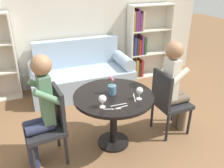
% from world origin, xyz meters
% --- Properties ---
extents(ground_plane, '(16.00, 16.00, 0.00)m').
position_xyz_m(ground_plane, '(0.00, 0.00, 0.00)').
color(ground_plane, brown).
extents(back_wall, '(5.20, 0.05, 2.70)m').
position_xyz_m(back_wall, '(0.00, 2.01, 1.35)').
color(back_wall, beige).
rests_on(back_wall, ground_plane).
extents(round_table, '(0.95, 0.95, 0.71)m').
position_xyz_m(round_table, '(0.00, 0.00, 0.57)').
color(round_table, black).
rests_on(round_table, ground_plane).
extents(couch, '(1.78, 0.80, 0.92)m').
position_xyz_m(couch, '(0.00, 1.58, 0.31)').
color(couch, '#9EB2C6').
rests_on(couch, ground_plane).
extents(bookshelf_right, '(0.89, 0.28, 1.46)m').
position_xyz_m(bookshelf_right, '(1.36, 1.85, 0.70)').
color(bookshelf_right, silver).
rests_on(bookshelf_right, ground_plane).
extents(chair_left, '(0.46, 0.46, 0.90)m').
position_xyz_m(chair_left, '(-0.75, 0.01, 0.49)').
color(chair_left, '#232326').
rests_on(chair_left, ground_plane).
extents(chair_right, '(0.44, 0.44, 0.90)m').
position_xyz_m(chair_right, '(0.75, -0.03, 0.49)').
color(chair_right, '#232326').
rests_on(chair_right, ground_plane).
extents(person_left, '(0.44, 0.37, 1.29)m').
position_xyz_m(person_left, '(-0.84, -0.01, 0.70)').
color(person_left, '#282D47').
rests_on(person_left, ground_plane).
extents(person_right, '(0.43, 0.35, 1.28)m').
position_xyz_m(person_right, '(0.84, -0.02, 0.70)').
color(person_right, brown).
rests_on(person_right, ground_plane).
extents(wine_glass_left, '(0.09, 0.09, 0.14)m').
position_xyz_m(wine_glass_left, '(-0.21, -0.21, 0.80)').
color(wine_glass_left, white).
rests_on(wine_glass_left, round_table).
extents(wine_glass_right, '(0.08, 0.08, 0.15)m').
position_xyz_m(wine_glass_right, '(0.24, -0.20, 0.81)').
color(wine_glass_right, white).
rests_on(wine_glass_right, round_table).
extents(flower_vase, '(0.10, 0.10, 0.23)m').
position_xyz_m(flower_vase, '(-0.01, 0.04, 0.78)').
color(flower_vase, slate).
rests_on(flower_vase, round_table).
extents(knife_left_setting, '(0.18, 0.07, 0.00)m').
position_xyz_m(knife_left_setting, '(-0.13, -0.29, 0.71)').
color(knife_left_setting, silver).
rests_on(knife_left_setting, round_table).
extents(fork_left_setting, '(0.19, 0.01, 0.00)m').
position_xyz_m(fork_left_setting, '(-0.03, -0.23, 0.71)').
color(fork_left_setting, silver).
rests_on(fork_left_setting, round_table).
extents(knife_right_setting, '(0.07, 0.18, 0.00)m').
position_xyz_m(knife_right_setting, '(0.20, -0.15, 0.71)').
color(knife_right_setting, silver).
rests_on(knife_right_setting, round_table).
extents(fork_right_setting, '(0.19, 0.03, 0.00)m').
position_xyz_m(fork_right_setting, '(-0.04, -0.29, 0.71)').
color(fork_right_setting, silver).
rests_on(fork_right_setting, round_table).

